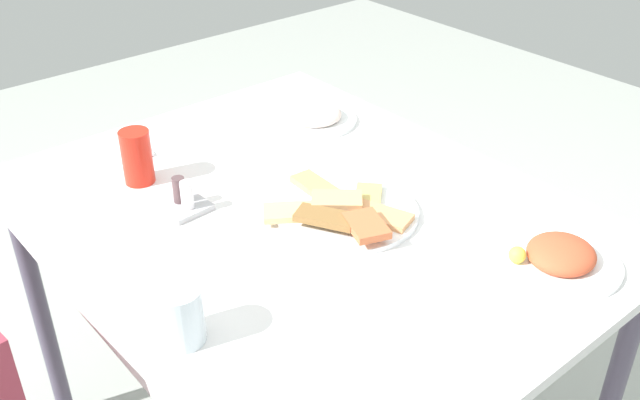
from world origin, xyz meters
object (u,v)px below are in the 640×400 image
Objects in this scene: drinking_glass at (179,315)px; salad_plate_greens at (313,115)px; salad_plate_rice at (559,257)px; spoon at (127,146)px; condiment_caddy at (184,200)px; dining_table at (303,242)px; paper_napkin at (134,145)px; pide_platter at (344,210)px; fork at (140,141)px; soda_can at (137,157)px.

salad_plate_greens is at bearing -54.18° from drinking_glass.
salad_plate_rice is 1.25× the size of spoon.
spoon is at bearing -6.48° from condiment_caddy.
dining_table is 5.38× the size of salad_plate_rice.
spoon is at bearing -20.13° from drinking_glass.
drinking_glass reaches higher than paper_napkin.
drinking_glass is (-0.17, 0.39, 0.13)m from dining_table.
salad_plate_rice is 2.23× the size of drinking_glass.
drinking_glass is 0.71m from spoon.
pide_platter is 0.46m from drinking_glass.
soda_can is at bearing 163.43° from fork.
fork and spoon have the same top height.
drinking_glass is 0.40m from condiment_caddy.
soda_can is 1.21× the size of drinking_glass.
dining_table is at bearing -149.49° from spoon.
soda_can is 0.17m from condiment_caddy.
dining_table is 0.52m from salad_plate_rice.
drinking_glass is 0.60× the size of fork.
spoon is at bearing 22.66° from salad_plate_rice.
salad_plate_rice is at bearing -152.86° from pide_platter.
pide_platter is at bearing -152.40° from fork.
salad_plate_rice is 1.75× the size of paper_napkin.
soda_can is at bearing -20.98° from drinking_glass.
paper_napkin reaches higher than dining_table.
pide_platter reaches higher than fork.
dining_table is at bearing -131.79° from condiment_caddy.
salad_plate_rice reaches higher than paper_napkin.
dining_table is at bearing -156.11° from fork.
condiment_caddy is (-0.33, 0.04, 0.02)m from spoon.
dining_table is 0.44m from drinking_glass.
drinking_glass is at bearing 158.52° from paper_napkin.
fork is at bearing -90.00° from paper_napkin.
pide_platter is 1.88× the size of fork.
spoon is at bearing 16.35° from dining_table.
condiment_caddy is at bearing -174.82° from soda_can.
paper_napkin is 1.34× the size of condiment_caddy.
paper_napkin is 0.71× the size of spoon.
condiment_caddy is at bearing 45.49° from pide_platter.
spoon is at bearing 19.46° from pide_platter.
fork is at bearing -28.05° from soda_can.
pide_platter reaches higher than spoon.
salad_plate_rice is 0.69m from drinking_glass.
spoon reaches higher than dining_table.
soda_can is (0.01, 0.49, 0.04)m from salad_plate_greens.
dining_table is 5.40× the size of salad_plate_greens.
paper_napkin is 0.02m from spoon.
paper_napkin is (0.17, -0.07, -0.06)m from soda_can.
soda_can is at bearing 5.18° from condiment_caddy.
drinking_glass is at bearing 125.82° from salad_plate_greens.
drinking_glass is (-0.10, 0.44, 0.04)m from pide_platter.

